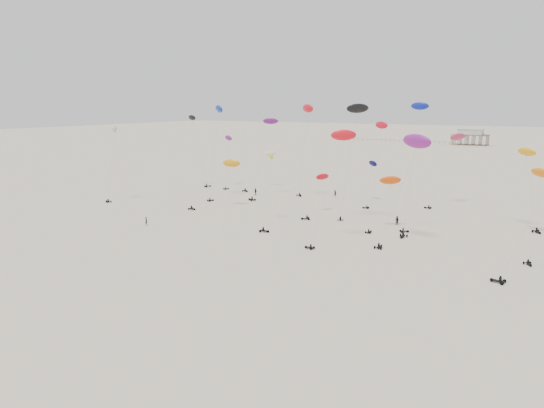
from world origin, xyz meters
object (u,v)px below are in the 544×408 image
Objects in this scene: rig_9 at (113,141)px; rig_0 at (529,171)px; spectator_0 at (147,225)px; pavilion_main at (470,138)px.

rig_0 is at bearing -64.87° from rig_9.
rig_0 is 0.84× the size of rig_9.
rig_9 is 9.51× the size of spectator_0.
spectator_0 is (-19.26, -264.05, -4.22)m from pavilion_main.
rig_9 is at bearing -24.15° from rig_0.
rig_9 is (-96.50, -19.18, 3.84)m from rig_0.
rig_0 is (49.74, -226.77, 7.50)m from pavilion_main.
rig_0 reaches higher than spectator_0.
rig_9 reaches higher than pavilion_main.
rig_9 is 36.42m from spectator_0.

